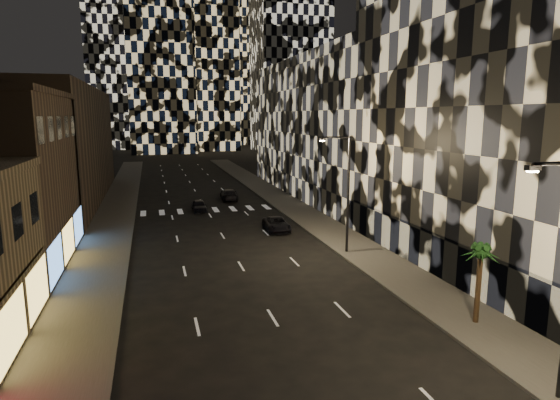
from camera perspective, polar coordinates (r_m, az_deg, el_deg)
sidewalk_left at (r=53.92m, az=-19.53°, el=-1.65°), size 4.00×120.00×0.15m
sidewalk_right at (r=56.06m, az=1.29°, el=-0.62°), size 4.00×120.00×0.15m
curb_left at (r=53.80m, az=-17.30°, el=-1.55°), size 0.20×120.00×0.15m
curb_right at (r=55.50m, az=-0.79°, el=-0.73°), size 0.20×120.00×0.15m
retail_filler_left at (r=63.80m, az=-25.61°, el=5.98°), size 10.00×40.00×14.00m
midrise_right at (r=37.55m, az=28.54°, el=9.57°), size 16.00×25.00×22.00m
midrise_base at (r=33.97m, az=17.68°, el=-5.86°), size 0.60×25.00×3.00m
midrise_filler_right at (r=65.10m, az=8.08°, el=8.70°), size 16.00×40.00×18.00m
streetlight_far at (r=36.06m, az=7.97°, el=1.71°), size 2.55×0.25×9.00m
car_dark_midlane at (r=53.51m, az=-9.82°, el=-0.68°), size 1.53×3.75×1.28m
car_dark_oncoming at (r=60.13m, az=-6.26°, el=0.67°), size 2.19×4.90×1.40m
car_dark_rightlane at (r=43.82m, az=-0.41°, el=-2.96°), size 2.32×4.63×1.26m
palm_tree at (r=25.79m, az=23.26°, el=-6.44°), size 2.13×2.12×4.19m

